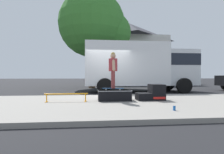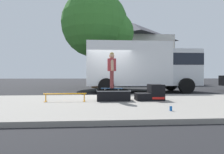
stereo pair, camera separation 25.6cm
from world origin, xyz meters
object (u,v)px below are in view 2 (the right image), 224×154
object	(u,v)px
skate_box	(113,95)
street_tree_main	(99,26)
kicker_ramp	(152,94)
grind_rail	(65,95)
skater_kid	(112,67)
soda_can	(171,108)
box_truck	(142,65)
skateboard	(112,89)

from	to	relation	value
skate_box	street_tree_main	bearing A→B (deg)	93.57
skate_box	kicker_ramp	size ratio (longest dim) A/B	1.19
grind_rail	skater_kid	xyz separation A→B (m)	(1.66, 0.11, 1.01)
kicker_ramp	grind_rail	distance (m)	3.16
soda_can	kicker_ramp	bearing A→B (deg)	86.82
kicker_ramp	soda_can	distance (m)	2.10
skate_box	box_truck	world-z (taller)	box_truck
street_tree_main	kicker_ramp	bearing A→B (deg)	-77.40
skateboard	box_truck	distance (m)	5.39
skate_box	street_tree_main	distance (m)	10.25
skate_box	skater_kid	xyz separation A→B (m)	(-0.05, -0.02, 1.02)
street_tree_main	box_truck	bearing A→B (deg)	-56.39
skater_kid	box_truck	distance (m)	5.28
skate_box	kicker_ramp	xyz separation A→B (m)	(1.44, -0.00, 0.04)
skater_kid	street_tree_main	xyz separation A→B (m)	(-0.51, 8.96, 3.95)
street_tree_main	skater_kid	bearing A→B (deg)	-86.75
grind_rail	skater_kid	size ratio (longest dim) A/B	1.14
skater_kid	box_truck	bearing A→B (deg)	64.23
soda_can	box_truck	world-z (taller)	box_truck
kicker_ramp	skater_kid	size ratio (longest dim) A/B	0.77
street_tree_main	grind_rail	bearing A→B (deg)	-97.25
skate_box	grind_rail	bearing A→B (deg)	-175.77
grind_rail	box_truck	bearing A→B (deg)	50.84
skate_box	box_truck	bearing A→B (deg)	64.62
soda_can	skate_box	bearing A→B (deg)	122.43
skateboard	skater_kid	world-z (taller)	skater_kid
grind_rail	box_truck	xyz separation A→B (m)	(3.96, 4.86, 1.36)
skate_box	skateboard	world-z (taller)	skateboard
skateboard	skater_kid	xyz separation A→B (m)	(0.00, 0.00, 0.79)
skate_box	kicker_ramp	bearing A→B (deg)	-0.01
grind_rail	skateboard	xyz separation A→B (m)	(1.66, 0.11, 0.22)
skate_box	soda_can	size ratio (longest dim) A/B	9.55
skate_box	soda_can	world-z (taller)	skate_box
skate_box	soda_can	xyz separation A→B (m)	(1.33, -2.09, -0.14)
box_truck	skater_kid	bearing A→B (deg)	-115.77
kicker_ramp	skater_kid	world-z (taller)	skater_kid
skate_box	grind_rail	size ratio (longest dim) A/B	0.80
grind_rail	skate_box	bearing A→B (deg)	4.23
kicker_ramp	street_tree_main	bearing A→B (deg)	102.60
skate_box	soda_can	bearing A→B (deg)	-57.57
box_truck	grind_rail	bearing A→B (deg)	-129.16
grind_rail	soda_can	distance (m)	3.62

